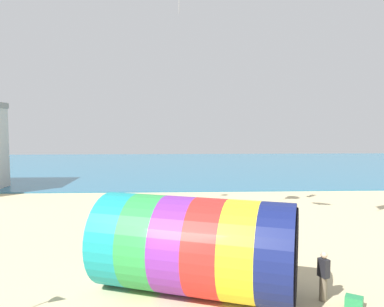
{
  "coord_description": "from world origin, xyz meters",
  "views": [
    {
      "loc": [
        -0.29,
        -11.81,
        5.73
      ],
      "look_at": [
        0.33,
        2.56,
        4.62
      ],
      "focal_mm": 35.0,
      "sensor_mm": 36.0,
      "label": 1
    }
  ],
  "objects": [
    {
      "name": "ground_plane",
      "position": [
        0.0,
        0.0,
        0.0
      ],
      "size": [
        120.0,
        120.0,
        0.0
      ],
      "primitive_type": "plane",
      "color": "#CCBA8C"
    },
    {
      "name": "cooler_box",
      "position": [
        5.28,
        -0.73,
        0.18
      ],
      "size": [
        0.63,
        0.58,
        0.36
      ],
      "primitive_type": "cube",
      "rotation": [
        0.0,
        0.0,
        2.58
      ],
      "color": "#268C4C",
      "rests_on": "ground"
    },
    {
      "name": "sea",
      "position": [
        0.0,
        39.52,
        0.05
      ],
      "size": [
        120.0,
        40.0,
        0.1
      ],
      "primitive_type": "cube",
      "color": "teal",
      "rests_on": "ground"
    },
    {
      "name": "kite_handler",
      "position": [
        4.48,
        -0.23,
        0.83
      ],
      "size": [
        0.34,
        0.42,
        1.64
      ],
      "color": "#726651",
      "rests_on": "ground"
    },
    {
      "name": "giant_inflatable_tube",
      "position": [
        0.36,
        0.55,
        1.64
      ],
      "size": [
        7.33,
        5.32,
        3.27
      ],
      "color": "teal",
      "rests_on": "ground"
    }
  ]
}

